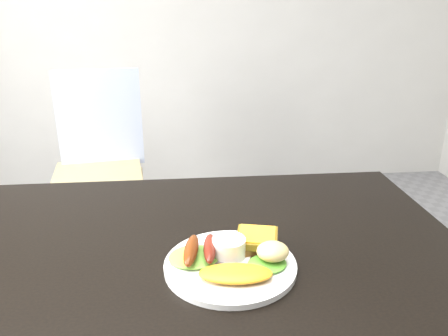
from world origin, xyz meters
name	(u,v)px	position (x,y,z in m)	size (l,w,h in m)	color
dining_table	(169,265)	(0.00, 0.00, 0.73)	(1.20, 0.80, 0.04)	black
dining_chair	(98,178)	(-0.36, 1.19, 0.45)	(0.40, 0.40, 0.05)	tan
person	(230,159)	(0.20, 0.77, 0.67)	(0.48, 0.32, 1.34)	navy
plate	(230,265)	(0.11, -0.05, 0.76)	(0.24, 0.24, 0.01)	white
lettuce_left	(194,257)	(0.05, -0.03, 0.77)	(0.09, 0.09, 0.01)	#578C30
lettuce_right	(267,264)	(0.18, -0.07, 0.77)	(0.07, 0.07, 0.01)	#5B9732
omelette	(236,273)	(0.12, -0.10, 0.77)	(0.13, 0.06, 0.02)	orange
sausage_a	(191,250)	(0.04, -0.03, 0.78)	(0.03, 0.11, 0.03)	#6C3407
sausage_b	(210,248)	(0.08, -0.03, 0.78)	(0.02, 0.10, 0.02)	#612313
ramekin	(229,248)	(0.11, -0.03, 0.78)	(0.06, 0.06, 0.04)	white
toast_a	(241,244)	(0.14, 0.00, 0.77)	(0.07, 0.07, 0.01)	#95491F
toast_b	(257,238)	(0.17, 0.00, 0.78)	(0.08, 0.08, 0.01)	olive
potato_salad	(273,251)	(0.19, -0.06, 0.79)	(0.06, 0.06, 0.03)	#C6C68B
fork	(209,262)	(0.07, -0.05, 0.76)	(0.15, 0.01, 0.00)	#ADAFB7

